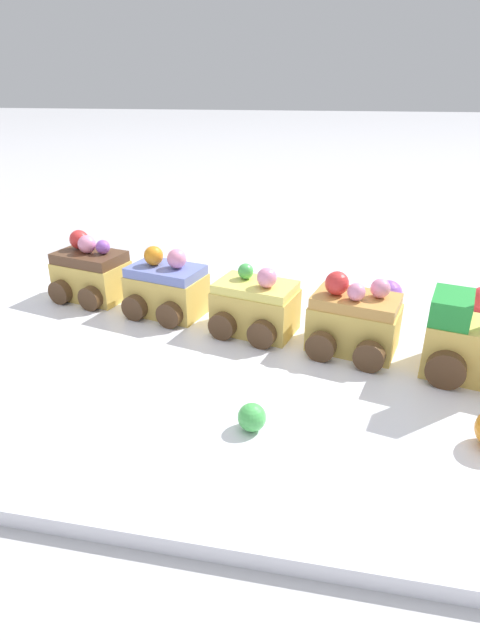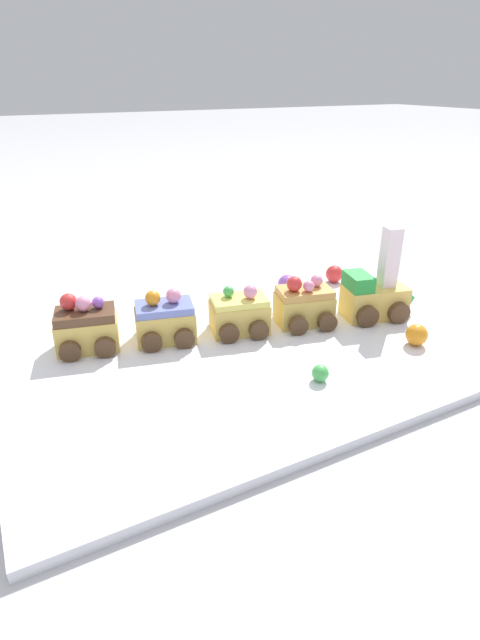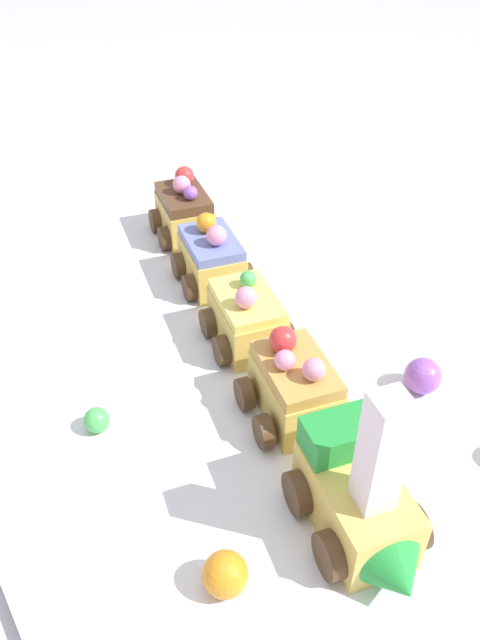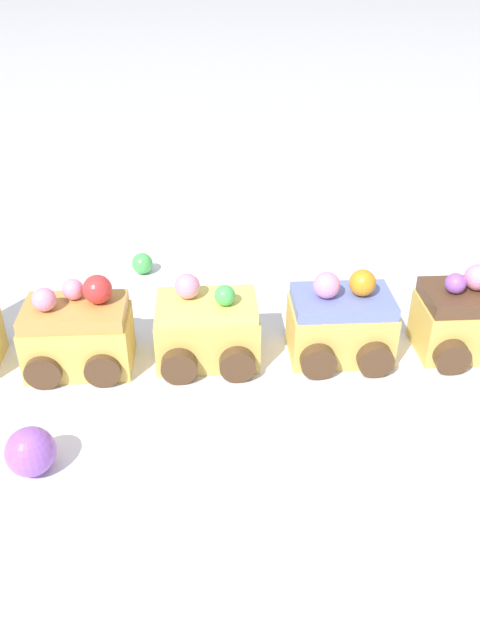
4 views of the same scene
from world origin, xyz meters
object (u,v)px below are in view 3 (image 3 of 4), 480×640
gumball_orange (225,574)px  cake_train_locomotive (362,502)px  cake_car_blueberry (212,260)px  gumball_green (97,420)px  gumball_purple (423,376)px  cake_car_lemon (247,319)px  cake_car_caramel (290,390)px  cake_car_chocolate (185,213)px

gumball_orange → cake_train_locomotive: bearing=80.3°
cake_car_blueberry → gumball_green: cake_car_blueberry is taller
cake_train_locomotive → cake_car_blueberry: cake_train_locomotive is taller
gumball_purple → gumball_orange: bearing=-76.4°
cake_car_lemon → gumball_purple: 0.16m
cake_car_lemon → gumball_green: bearing=-67.3°
gumball_purple → cake_car_caramel: bearing=-109.7°
cake_train_locomotive → cake_car_chocolate: (-0.40, 0.10, -0.00)m
gumball_purple → cake_car_chocolate: bearing=-173.8°
cake_car_blueberry → gumball_purple: size_ratio=2.85×
cake_car_blueberry → cake_car_chocolate: 0.10m
cake_train_locomotive → cake_car_lemon: size_ratio=1.53×
cake_car_chocolate → cake_car_blueberry: bearing=-0.1°
cake_car_blueberry → gumball_green: size_ratio=4.27×
cake_car_blueberry → cake_car_caramel: bearing=-0.0°
cake_car_caramel → gumball_orange: size_ratio=3.01×
cake_car_caramel → cake_car_blueberry: (-0.19, 0.05, -0.00)m
cake_car_lemon → cake_car_chocolate: bearing=179.9°
cake_car_lemon → gumball_purple: (0.13, 0.08, -0.01)m
cake_car_caramel → cake_car_lemon: bearing=180.0°
cake_car_lemon → gumball_green: cake_car_lemon is taller
cake_train_locomotive → cake_car_lemon: (-0.20, 0.05, -0.01)m
cake_car_blueberry → gumball_orange: 0.33m
cake_train_locomotive → cake_car_caramel: 0.11m
cake_car_lemon → gumball_green: 0.16m
cake_car_caramel → gumball_green: cake_car_caramel is taller
cake_car_lemon → gumball_green: (0.02, -0.16, -0.01)m
cake_train_locomotive → gumball_purple: 0.15m
cake_train_locomotive → cake_car_lemon: cake_train_locomotive is taller
cake_car_blueberry → gumball_purple: bearing=28.6°
cake_train_locomotive → gumball_orange: 0.10m
cake_train_locomotive → cake_car_blueberry: size_ratio=1.53×
cake_car_caramel → cake_train_locomotive: bearing=0.1°
gumball_purple → gumball_green: bearing=-114.2°
cake_car_blueberry → gumball_orange: size_ratio=3.01×
cake_car_lemon → gumball_orange: cake_car_lemon is taller
gumball_green → gumball_purple: 0.26m
gumball_orange → gumball_purple: size_ratio=0.94×
cake_car_caramel → gumball_purple: 0.12m
cake_car_caramel → cake_car_lemon: (-0.09, 0.02, -0.00)m
cake_car_caramel → cake_car_chocolate: 0.30m
cake_car_chocolate → gumball_orange: (0.38, -0.19, -0.01)m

